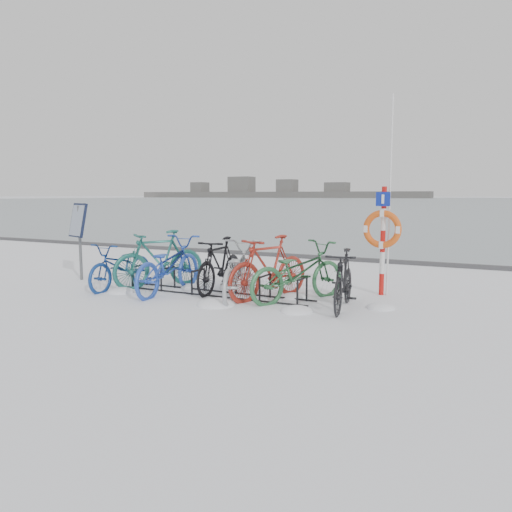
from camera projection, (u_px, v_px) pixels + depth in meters
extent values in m
plane|color=white|center=(214.00, 294.00, 9.53)|extent=(900.00, 900.00, 0.00)
cube|color=#9AA6AE|center=(490.00, 201.00, 146.88)|extent=(400.00, 298.00, 0.02)
cube|color=#3F3F42|center=(319.00, 257.00, 14.75)|extent=(400.00, 0.25, 0.10)
cylinder|color=black|center=(133.00, 278.00, 10.11)|extent=(0.04, 0.04, 0.44)
cylinder|color=black|center=(147.00, 275.00, 10.50)|extent=(0.04, 0.04, 0.44)
cylinder|color=black|center=(139.00, 266.00, 10.28)|extent=(0.04, 0.44, 0.04)
cylinder|color=black|center=(161.00, 280.00, 9.79)|extent=(0.04, 0.04, 0.44)
cylinder|color=black|center=(174.00, 277.00, 10.18)|extent=(0.04, 0.04, 0.44)
cylinder|color=black|center=(168.00, 268.00, 9.96)|extent=(0.04, 0.44, 0.04)
cylinder|color=black|center=(192.00, 283.00, 9.47)|extent=(0.04, 0.04, 0.44)
cylinder|color=black|center=(204.00, 280.00, 9.86)|extent=(0.04, 0.04, 0.44)
cylinder|color=black|center=(198.00, 270.00, 9.64)|extent=(0.04, 0.44, 0.04)
cylinder|color=black|center=(224.00, 286.00, 9.15)|extent=(0.04, 0.04, 0.44)
cylinder|color=black|center=(236.00, 283.00, 9.54)|extent=(0.04, 0.04, 0.44)
cylinder|color=black|center=(230.00, 273.00, 9.31)|extent=(0.04, 0.44, 0.04)
cylinder|color=black|center=(260.00, 290.00, 8.82)|extent=(0.04, 0.04, 0.44)
cylinder|color=black|center=(270.00, 286.00, 9.21)|extent=(0.04, 0.04, 0.44)
cylinder|color=black|center=(265.00, 276.00, 8.99)|extent=(0.04, 0.44, 0.04)
cylinder|color=black|center=(297.00, 293.00, 8.50)|extent=(0.04, 0.04, 0.44)
cylinder|color=black|center=(307.00, 289.00, 8.89)|extent=(0.04, 0.04, 0.44)
cylinder|color=black|center=(302.00, 279.00, 8.67)|extent=(0.04, 0.44, 0.04)
cylinder|color=black|center=(208.00, 295.00, 9.33)|extent=(4.00, 0.03, 0.03)
cylinder|color=black|center=(220.00, 291.00, 9.72)|extent=(4.00, 0.03, 0.03)
cylinder|color=#595B5E|center=(80.00, 243.00, 11.07)|extent=(0.06, 0.06, 1.65)
cube|color=black|center=(78.00, 220.00, 10.99)|extent=(0.61, 0.38, 0.75)
cube|color=#8C99AD|center=(77.00, 220.00, 10.95)|extent=(0.54, 0.30, 0.67)
cylinder|color=#BA120E|center=(381.00, 284.00, 9.47)|extent=(0.09, 0.09, 0.41)
cylinder|color=silver|center=(382.00, 263.00, 9.42)|extent=(0.09, 0.09, 0.41)
cylinder|color=#BA120E|center=(383.00, 241.00, 9.37)|extent=(0.09, 0.09, 0.41)
cylinder|color=silver|center=(383.00, 220.00, 9.32)|extent=(0.09, 0.09, 0.41)
cylinder|color=#BA120E|center=(384.00, 198.00, 9.27)|extent=(0.09, 0.09, 0.41)
torus|color=#DB5214|center=(382.00, 229.00, 9.26)|extent=(0.72, 0.12, 0.72)
cube|color=#0D2196|center=(383.00, 199.00, 9.20)|extent=(0.26, 0.03, 0.26)
cylinder|color=silver|center=(390.00, 197.00, 9.27)|extent=(0.03, 0.03, 3.72)
cube|color=#515151|center=(272.00, 195.00, 293.34)|extent=(180.00, 12.00, 3.50)
cube|color=#515151|center=(227.00, 189.00, 306.28)|extent=(24.00, 10.00, 8.00)
cube|color=#515151|center=(320.00, 189.00, 279.53)|extent=(20.00, 10.00, 6.00)
imported|color=navy|center=(122.00, 264.00, 10.15)|extent=(0.71, 1.88, 0.97)
imported|color=#20665D|center=(159.00, 257.00, 10.31)|extent=(1.45, 2.03, 1.20)
imported|color=#274BB7|center=(168.00, 264.00, 9.66)|extent=(0.88, 2.19, 1.13)
imported|color=black|center=(220.00, 263.00, 9.79)|extent=(0.62, 1.86, 1.10)
imported|color=#9FA3A6|center=(237.00, 269.00, 9.16)|extent=(1.25, 2.17, 1.08)
imported|color=maroon|center=(269.00, 266.00, 9.15)|extent=(1.20, 2.06, 1.19)
imported|color=#2E6B3F|center=(298.00, 270.00, 8.94)|extent=(1.64, 2.19, 1.10)
imported|color=black|center=(343.00, 278.00, 8.29)|extent=(0.72, 1.76, 1.03)
ellipsoid|color=white|center=(191.00, 288.00, 10.21)|extent=(0.44, 0.44, 0.15)
ellipsoid|color=white|center=(297.00, 312.00, 8.13)|extent=(0.54, 0.54, 0.19)
ellipsoid|color=white|center=(121.00, 292.00, 9.74)|extent=(0.53, 0.53, 0.18)
ellipsoid|color=white|center=(112.00, 280.00, 11.06)|extent=(0.37, 0.37, 0.13)
ellipsoid|color=white|center=(216.00, 305.00, 8.60)|extent=(0.66, 0.66, 0.23)
ellipsoid|color=white|center=(294.00, 298.00, 9.24)|extent=(0.49, 0.49, 0.17)
ellipsoid|color=white|center=(380.00, 308.00, 8.36)|extent=(0.48, 0.48, 0.17)
ellipsoid|color=white|center=(255.00, 293.00, 9.70)|extent=(0.36, 0.36, 0.13)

